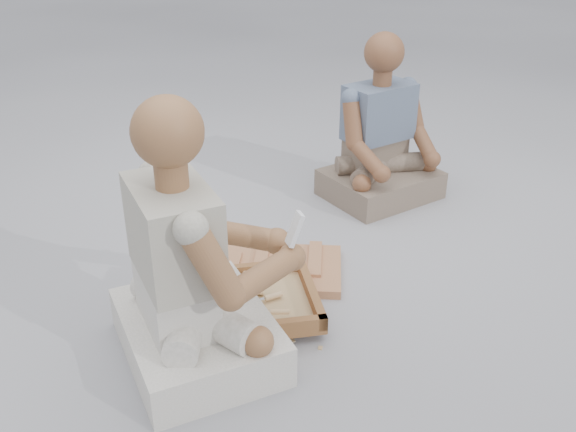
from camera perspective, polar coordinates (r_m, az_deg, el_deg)
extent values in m
plane|color=#9FA0A5|center=(2.58, 0.31, -7.35)|extent=(60.00, 60.00, 0.00)
cube|color=#925F38|center=(2.74, -1.18, -4.71)|extent=(0.65, 0.53, 0.04)
cube|color=brown|center=(2.47, -3.74, -8.02)|extent=(0.56, 0.46, 0.02)
cube|color=brown|center=(2.61, -4.31, -4.93)|extent=(0.54, 0.06, 0.05)
cube|color=brown|center=(2.29, -3.14, -10.13)|extent=(0.54, 0.06, 0.05)
cube|color=brown|center=(2.48, 2.04, -6.76)|extent=(0.06, 0.43, 0.05)
cube|color=brown|center=(2.44, -9.70, -7.88)|extent=(0.06, 0.43, 0.05)
cube|color=tan|center=(2.46, -3.75, -7.79)|extent=(0.49, 0.39, 0.01)
cube|color=silver|center=(2.42, -3.68, -7.79)|extent=(0.15, 0.05, 0.00)
cylinder|color=tan|center=(2.46, -1.32, -7.12)|extent=(0.07, 0.04, 0.02)
cube|color=silver|center=(2.41, -6.36, -8.46)|extent=(0.09, 0.14, 0.00)
cylinder|color=tan|center=(2.34, -4.68, -9.62)|extent=(0.05, 0.07, 0.02)
cube|color=silver|center=(2.46, -4.49, -7.34)|extent=(0.10, 0.13, 0.00)
cylinder|color=tan|center=(2.54, -3.46, -6.03)|extent=(0.06, 0.07, 0.02)
cube|color=silver|center=(2.43, -3.98, -8.04)|extent=(0.10, 0.13, 0.00)
cylinder|color=tan|center=(2.51, -2.95, -6.69)|extent=(0.06, 0.07, 0.02)
cube|color=silver|center=(2.47, -6.31, -7.20)|extent=(0.09, 0.13, 0.00)
cylinder|color=tan|center=(2.55, -5.25, -5.90)|extent=(0.06, 0.07, 0.02)
cube|color=silver|center=(2.46, -4.04, -7.32)|extent=(0.09, 0.14, 0.00)
cylinder|color=tan|center=(2.39, -2.27, -8.38)|extent=(0.06, 0.07, 0.02)
cube|color=silver|center=(2.50, -5.87, -6.59)|extent=(0.15, 0.04, 0.00)
cylinder|color=tan|center=(2.53, -3.51, -6.03)|extent=(0.07, 0.03, 0.02)
cube|color=silver|center=(2.50, -4.52, -6.57)|extent=(0.08, 0.14, 0.00)
cylinder|color=tan|center=(2.59, -3.90, -5.24)|extent=(0.05, 0.07, 0.02)
cube|color=silver|center=(2.52, -4.91, -6.57)|extent=(0.07, 0.14, 0.00)
cylinder|color=tan|center=(2.44, -3.58, -7.75)|extent=(0.05, 0.07, 0.02)
cube|color=silver|center=(2.50, -5.55, -6.68)|extent=(0.15, 0.06, 0.00)
cylinder|color=tan|center=(2.49, -3.02, -6.77)|extent=(0.07, 0.04, 0.02)
cube|color=silver|center=(2.38, -2.56, -8.74)|extent=(0.05, 0.15, 0.00)
cylinder|color=tan|center=(2.30, -1.32, -10.15)|extent=(0.04, 0.07, 0.02)
cube|color=silver|center=(2.40, -3.38, -8.54)|extent=(0.15, 0.05, 0.00)
cylinder|color=tan|center=(2.40, -0.72, -8.53)|extent=(0.07, 0.04, 0.02)
cube|color=tan|center=(2.57, -4.55, -7.55)|extent=(0.02, 0.02, 0.00)
cube|color=tan|center=(2.34, 2.89, -11.63)|extent=(0.02, 0.02, 0.00)
cube|color=tan|center=(2.53, -9.84, -8.59)|extent=(0.02, 0.02, 0.00)
cube|color=tan|center=(2.77, -10.96, -5.20)|extent=(0.02, 0.02, 0.00)
cube|color=tan|center=(2.59, 2.83, -7.18)|extent=(0.02, 0.02, 0.00)
cube|color=tan|center=(2.36, 0.37, -11.01)|extent=(0.02, 0.02, 0.00)
cube|color=tan|center=(2.33, -3.92, -11.74)|extent=(0.02, 0.02, 0.00)
cube|color=tan|center=(2.30, -1.12, -12.40)|extent=(0.02, 0.02, 0.00)
cube|color=silver|center=(2.29, -8.03, -10.47)|extent=(0.58, 0.68, 0.16)
cube|color=silver|center=(2.17, -9.89, -7.27)|extent=(0.27, 0.37, 0.19)
cube|color=#AFAB9B|center=(2.05, -10.15, -1.45)|extent=(0.30, 0.41, 0.31)
sphere|color=brown|center=(1.92, -10.66, 7.37)|extent=(0.22, 0.22, 0.22)
sphere|color=brown|center=(2.28, -1.00, -2.25)|extent=(0.10, 0.10, 0.10)
sphere|color=brown|center=(2.19, 0.35, -3.71)|extent=(0.10, 0.10, 0.10)
cube|color=#776556|center=(3.42, 8.19, 2.86)|extent=(0.66, 0.59, 0.14)
cube|color=#776556|center=(3.40, 7.73, 5.58)|extent=(0.35, 0.28, 0.17)
cube|color=slate|center=(3.32, 8.08, 9.16)|extent=(0.39, 0.31, 0.28)
sphere|color=brown|center=(3.23, 8.55, 14.19)|extent=(0.20, 0.20, 0.20)
sphere|color=brown|center=(3.35, 12.69, 4.96)|extent=(0.09, 0.09, 0.09)
sphere|color=brown|center=(3.13, 8.32, 3.73)|extent=(0.09, 0.09, 0.09)
cube|color=silver|center=(2.13, 0.61, -1.18)|extent=(0.06, 0.05, 0.12)
cube|color=black|center=(2.13, 0.61, -0.92)|extent=(0.02, 0.04, 0.04)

